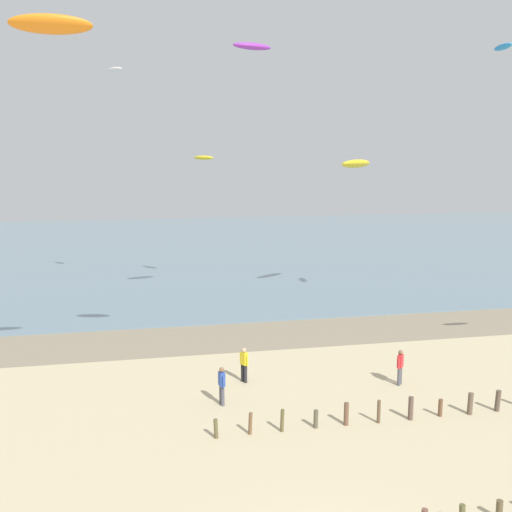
{
  "coord_description": "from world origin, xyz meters",
  "views": [
    {
      "loc": [
        -4.8,
        -11.83,
        10.51
      ],
      "look_at": [
        -0.29,
        10.74,
        6.68
      ],
      "focal_mm": 40.08,
      "sensor_mm": 36.0,
      "label": 1
    }
  ],
  "objects_px": {
    "person_mid_beach": "(222,385)",
    "kite_aloft_2": "(51,24)",
    "kite_aloft_7": "(115,70)",
    "person_by_waterline": "(244,364)",
    "kite_aloft_4": "(503,47)",
    "person_nearest_camera": "(400,366)",
    "kite_aloft_5": "(356,164)",
    "kite_aloft_0": "(203,158)",
    "kite_aloft_1": "(252,46)"
  },
  "relations": [
    {
      "from": "kite_aloft_4",
      "to": "kite_aloft_5",
      "type": "height_order",
      "value": "kite_aloft_4"
    },
    {
      "from": "kite_aloft_7",
      "to": "person_by_waterline",
      "type": "bearing_deg",
      "value": 164.78
    },
    {
      "from": "kite_aloft_0",
      "to": "kite_aloft_5",
      "type": "xyz_separation_m",
      "value": [
        10.55,
        -5.98,
        -0.45
      ]
    },
    {
      "from": "person_nearest_camera",
      "to": "kite_aloft_4",
      "type": "distance_m",
      "value": 19.68
    },
    {
      "from": "person_mid_beach",
      "to": "kite_aloft_4",
      "type": "xyz_separation_m",
      "value": [
        17.55,
        7.56,
        16.08
      ]
    },
    {
      "from": "kite_aloft_0",
      "to": "kite_aloft_7",
      "type": "xyz_separation_m",
      "value": [
        -6.54,
        -1.95,
        6.26
      ]
    },
    {
      "from": "person_by_waterline",
      "to": "kite_aloft_4",
      "type": "height_order",
      "value": "kite_aloft_4"
    },
    {
      "from": "person_mid_beach",
      "to": "kite_aloft_5",
      "type": "distance_m",
      "value": 22.8
    },
    {
      "from": "person_by_waterline",
      "to": "kite_aloft_4",
      "type": "bearing_deg",
      "value": 17.79
    },
    {
      "from": "kite_aloft_0",
      "to": "kite_aloft_2",
      "type": "distance_m",
      "value": 25.7
    },
    {
      "from": "kite_aloft_2",
      "to": "person_nearest_camera",
      "type": "bearing_deg",
      "value": -171.39
    },
    {
      "from": "kite_aloft_1",
      "to": "kite_aloft_4",
      "type": "distance_m",
      "value": 14.5
    },
    {
      "from": "kite_aloft_5",
      "to": "kite_aloft_7",
      "type": "height_order",
      "value": "kite_aloft_7"
    },
    {
      "from": "person_mid_beach",
      "to": "kite_aloft_7",
      "type": "relative_size",
      "value": 0.94
    },
    {
      "from": "person_nearest_camera",
      "to": "kite_aloft_7",
      "type": "relative_size",
      "value": 0.94
    },
    {
      "from": "kite_aloft_4",
      "to": "kite_aloft_7",
      "type": "distance_m",
      "value": 25.91
    },
    {
      "from": "kite_aloft_2",
      "to": "kite_aloft_4",
      "type": "relative_size",
      "value": 1.56
    },
    {
      "from": "kite_aloft_7",
      "to": "kite_aloft_0",
      "type": "bearing_deg",
      "value": -107.15
    },
    {
      "from": "person_mid_beach",
      "to": "kite_aloft_5",
      "type": "height_order",
      "value": "kite_aloft_5"
    },
    {
      "from": "kite_aloft_0",
      "to": "kite_aloft_4",
      "type": "relative_size",
      "value": 1.11
    },
    {
      "from": "kite_aloft_0",
      "to": "kite_aloft_7",
      "type": "height_order",
      "value": "kite_aloft_7"
    },
    {
      "from": "kite_aloft_1",
      "to": "kite_aloft_7",
      "type": "height_order",
      "value": "kite_aloft_1"
    },
    {
      "from": "person_mid_beach",
      "to": "kite_aloft_2",
      "type": "bearing_deg",
      "value": -167.29
    },
    {
      "from": "person_nearest_camera",
      "to": "person_mid_beach",
      "type": "height_order",
      "value": "same"
    },
    {
      "from": "person_nearest_camera",
      "to": "person_mid_beach",
      "type": "relative_size",
      "value": 1.0
    },
    {
      "from": "person_nearest_camera",
      "to": "person_by_waterline",
      "type": "bearing_deg",
      "value": 166.07
    },
    {
      "from": "person_nearest_camera",
      "to": "kite_aloft_1",
      "type": "distance_m",
      "value": 20.1
    },
    {
      "from": "kite_aloft_1",
      "to": "kite_aloft_5",
      "type": "xyz_separation_m",
      "value": [
        8.81,
        5.48,
        -6.87
      ]
    },
    {
      "from": "person_by_waterline",
      "to": "kite_aloft_5",
      "type": "height_order",
      "value": "kite_aloft_5"
    },
    {
      "from": "kite_aloft_2",
      "to": "kite_aloft_4",
      "type": "distance_m",
      "value": 25.32
    },
    {
      "from": "person_nearest_camera",
      "to": "kite_aloft_2",
      "type": "distance_m",
      "value": 20.6
    },
    {
      "from": "kite_aloft_1",
      "to": "kite_aloft_4",
      "type": "height_order",
      "value": "kite_aloft_1"
    },
    {
      "from": "person_by_waterline",
      "to": "kite_aloft_2",
      "type": "xyz_separation_m",
      "value": [
        -7.48,
        -3.75,
        14.32
      ]
    },
    {
      "from": "person_by_waterline",
      "to": "kite_aloft_2",
      "type": "height_order",
      "value": "kite_aloft_2"
    },
    {
      "from": "person_nearest_camera",
      "to": "kite_aloft_2",
      "type": "xyz_separation_m",
      "value": [
        -14.68,
        -1.96,
        14.32
      ]
    },
    {
      "from": "person_mid_beach",
      "to": "kite_aloft_4",
      "type": "distance_m",
      "value": 24.98
    },
    {
      "from": "kite_aloft_0",
      "to": "kite_aloft_4",
      "type": "height_order",
      "value": "kite_aloft_4"
    },
    {
      "from": "kite_aloft_1",
      "to": "person_mid_beach",
      "type": "bearing_deg",
      "value": -121.95
    },
    {
      "from": "person_by_waterline",
      "to": "kite_aloft_1",
      "type": "distance_m",
      "value": 18.65
    },
    {
      "from": "kite_aloft_2",
      "to": "kite_aloft_7",
      "type": "height_order",
      "value": "kite_aloft_7"
    },
    {
      "from": "kite_aloft_2",
      "to": "kite_aloft_1",
      "type": "bearing_deg",
      "value": -126.3
    },
    {
      "from": "person_by_waterline",
      "to": "kite_aloft_5",
      "type": "distance_m",
      "value": 20.33
    },
    {
      "from": "person_mid_beach",
      "to": "person_by_waterline",
      "type": "bearing_deg",
      "value": 59.37
    },
    {
      "from": "kite_aloft_0",
      "to": "person_mid_beach",
      "type": "bearing_deg",
      "value": -44.73
    },
    {
      "from": "person_by_waterline",
      "to": "kite_aloft_4",
      "type": "distance_m",
      "value": 23.37
    },
    {
      "from": "person_mid_beach",
      "to": "kite_aloft_1",
      "type": "xyz_separation_m",
      "value": [
        3.53,
        11.23,
        16.28
      ]
    },
    {
      "from": "person_mid_beach",
      "to": "kite_aloft_2",
      "type": "relative_size",
      "value": 0.6
    },
    {
      "from": "kite_aloft_4",
      "to": "kite_aloft_7",
      "type": "height_order",
      "value": "kite_aloft_7"
    },
    {
      "from": "kite_aloft_1",
      "to": "kite_aloft_7",
      "type": "bearing_deg",
      "value": 116.55
    },
    {
      "from": "kite_aloft_4",
      "to": "person_by_waterline",
      "type": "bearing_deg",
      "value": 115.79
    }
  ]
}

